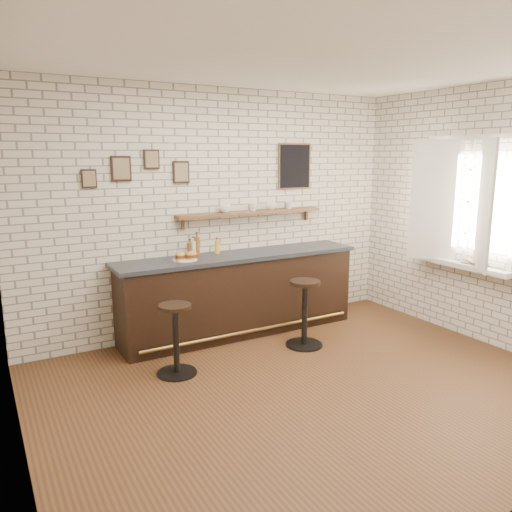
% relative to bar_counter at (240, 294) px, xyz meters
% --- Properties ---
extents(ground, '(5.00, 5.00, 0.00)m').
position_rel_bar_counter_xyz_m(ground, '(-0.12, -1.70, -0.51)').
color(ground, brown).
rests_on(ground, ground).
extents(bar_counter, '(3.10, 0.65, 1.01)m').
position_rel_bar_counter_xyz_m(bar_counter, '(0.00, 0.00, 0.00)').
color(bar_counter, black).
rests_on(bar_counter, ground).
extents(sandwich_plate, '(0.28, 0.28, 0.01)m').
position_rel_bar_counter_xyz_m(sandwich_plate, '(-0.72, -0.02, 0.51)').
color(sandwich_plate, white).
rests_on(sandwich_plate, bar_counter).
extents(ciabatta_sandwich, '(0.28, 0.21, 0.08)m').
position_rel_bar_counter_xyz_m(ciabatta_sandwich, '(-0.71, -0.02, 0.56)').
color(ciabatta_sandwich, tan).
rests_on(ciabatta_sandwich, sandwich_plate).
extents(potato_chips, '(0.28, 0.19, 0.00)m').
position_rel_bar_counter_xyz_m(potato_chips, '(-0.74, -0.02, 0.52)').
color(potato_chips, gold).
rests_on(potato_chips, sandwich_plate).
extents(bitters_bottle_brown, '(0.06, 0.06, 0.21)m').
position_rel_bar_counter_xyz_m(bitters_bottle_brown, '(-0.58, 0.17, 0.59)').
color(bitters_bottle_brown, brown).
rests_on(bitters_bottle_brown, bar_counter).
extents(bitters_bottle_white, '(0.06, 0.06, 0.23)m').
position_rel_bar_counter_xyz_m(bitters_bottle_white, '(-0.54, 0.17, 0.60)').
color(bitters_bottle_white, silver).
rests_on(bitters_bottle_white, bar_counter).
extents(bitters_bottle_amber, '(0.07, 0.07, 0.28)m').
position_rel_bar_counter_xyz_m(bitters_bottle_amber, '(-0.49, 0.17, 0.62)').
color(bitters_bottle_amber, '#8F4817').
rests_on(bitters_bottle_amber, bar_counter).
extents(condiment_bottle_yellow, '(0.06, 0.06, 0.19)m').
position_rel_bar_counter_xyz_m(condiment_bottle_yellow, '(-0.22, 0.17, 0.58)').
color(condiment_bottle_yellow, yellow).
rests_on(condiment_bottle_yellow, bar_counter).
extents(bar_stool_left, '(0.41, 0.41, 0.74)m').
position_rel_bar_counter_xyz_m(bar_stool_left, '(-1.13, -0.76, -0.11)').
color(bar_stool_left, black).
rests_on(bar_stool_left, ground).
extents(bar_stool_right, '(0.44, 0.44, 0.79)m').
position_rel_bar_counter_xyz_m(bar_stool_right, '(0.45, -0.77, -0.09)').
color(bar_stool_right, black).
rests_on(bar_stool_right, ground).
extents(wall_shelf, '(2.00, 0.18, 0.18)m').
position_rel_bar_counter_xyz_m(wall_shelf, '(0.28, 0.20, 0.97)').
color(wall_shelf, brown).
rests_on(wall_shelf, ground).
extents(shelf_cup_a, '(0.17, 0.17, 0.11)m').
position_rel_bar_counter_xyz_m(shelf_cup_a, '(-0.09, 0.20, 1.05)').
color(shelf_cup_a, white).
rests_on(shelf_cup_a, wall_shelf).
extents(shelf_cup_b, '(0.16, 0.16, 0.10)m').
position_rel_bar_counter_xyz_m(shelf_cup_b, '(0.30, 0.20, 1.05)').
color(shelf_cup_b, white).
rests_on(shelf_cup_b, wall_shelf).
extents(shelf_cup_c, '(0.16, 0.16, 0.10)m').
position_rel_bar_counter_xyz_m(shelf_cup_c, '(0.57, 0.20, 1.04)').
color(shelf_cup_c, white).
rests_on(shelf_cup_c, wall_shelf).
extents(shelf_cup_d, '(0.14, 0.14, 0.10)m').
position_rel_bar_counter_xyz_m(shelf_cup_d, '(0.85, 0.20, 1.04)').
color(shelf_cup_d, white).
rests_on(shelf_cup_d, wall_shelf).
extents(back_wall_decor, '(2.96, 0.02, 0.56)m').
position_rel_bar_counter_xyz_m(back_wall_decor, '(0.11, 0.28, 1.54)').
color(back_wall_decor, black).
rests_on(back_wall_decor, ground).
extents(window_sill, '(0.20, 1.35, 0.06)m').
position_rel_bar_counter_xyz_m(window_sill, '(2.28, -1.40, 0.39)').
color(window_sill, white).
rests_on(window_sill, ground).
extents(casement_window, '(0.40, 1.30, 1.56)m').
position_rel_bar_counter_xyz_m(casement_window, '(2.24, -1.40, 1.14)').
color(casement_window, white).
rests_on(casement_window, ground).
extents(book_lower, '(0.24, 0.28, 0.02)m').
position_rel_bar_counter_xyz_m(book_lower, '(2.26, -1.57, 0.43)').
color(book_lower, tan).
rests_on(book_lower, window_sill).
extents(book_upper, '(0.27, 0.30, 0.02)m').
position_rel_bar_counter_xyz_m(book_upper, '(2.26, -1.53, 0.46)').
color(book_upper, tan).
rests_on(book_upper, book_lower).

